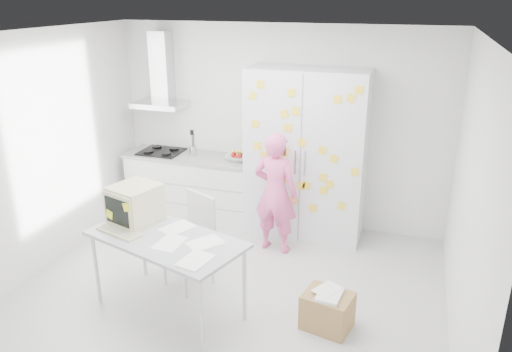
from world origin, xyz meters
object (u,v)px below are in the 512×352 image
(desk, at_px, (146,218))
(chair, at_px, (193,235))
(cardboard_box, at_px, (327,310))
(person, at_px, (276,193))

(desk, relative_size, chair, 1.66)
(desk, xyz_separation_m, cardboard_box, (1.85, 0.10, -0.75))
(chair, relative_size, cardboard_box, 1.99)
(person, relative_size, chair, 1.49)
(person, distance_m, chair, 1.20)
(chair, bearing_deg, cardboard_box, 13.06)
(desk, height_order, chair, desk)
(cardboard_box, bearing_deg, chair, 167.24)
(person, bearing_deg, chair, 65.22)
(chair, bearing_deg, desk, -97.18)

